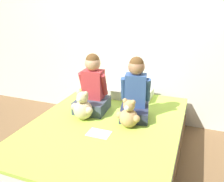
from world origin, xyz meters
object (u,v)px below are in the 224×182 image
Objects in this scene: sign_card at (99,133)px; pillow_at_headboard at (128,92)px; child_on_left at (93,88)px; bed at (107,140)px; teddy_bear_held_by_left_child at (83,107)px; teddy_bear_held_by_right_child at (129,115)px; child_on_right at (135,92)px.

pillow_at_headboard is at bearing 90.88° from sign_card.
child_on_left is 0.60m from pillow_at_headboard.
bed is 0.57m from child_on_left.
teddy_bear_held_by_left_child is at bearing -178.28° from bed.
sign_card is at bearing -86.16° from bed.
child_on_left is 1.07× the size of pillow_at_headboard.
bed is 6.61× the size of teddy_bear_held_by_right_child.
sign_card is (-0.21, -0.46, -0.26)m from child_on_right.
sign_card is at bearing -125.41° from child_on_right.
child_on_left is 2.03× the size of teddy_bear_held_by_left_child.
child_on_left is at bearing 120.35° from sign_card.
teddy_bear_held_by_right_child is (0.23, -0.00, 0.33)m from bed.
child_on_right is 0.57m from sign_card.
bed is 0.58m from child_on_right.
child_on_right reaches higher than bed.
teddy_bear_held_by_right_child is at bearing 10.19° from teddy_bear_held_by_left_child.
child_on_right is at bearing 97.98° from teddy_bear_held_by_right_child.
bed is at bearing 93.84° from sign_card.
bed is 0.42m from teddy_bear_held_by_left_child.
teddy_bear_held_by_right_child is at bearing -29.56° from child_on_left.
teddy_bear_held_by_right_child reaches higher than bed.
sign_card is at bearing -62.55° from child_on_left.
teddy_bear_held_by_left_child is 0.53× the size of pillow_at_headboard.
bed is 9.02× the size of sign_card.
child_on_left is at bearing -116.54° from pillow_at_headboard.
child_on_right is 0.59m from pillow_at_headboard.
pillow_at_headboard is (-0.23, 0.75, -0.07)m from teddy_bear_held_by_right_child.
child_on_left reaches higher than bed.
child_on_right reaches higher than teddy_bear_held_by_right_child.
bed is 0.31m from sign_card.
child_on_right is at bearing 65.86° from sign_card.
bed is at bearing -144.06° from child_on_right.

